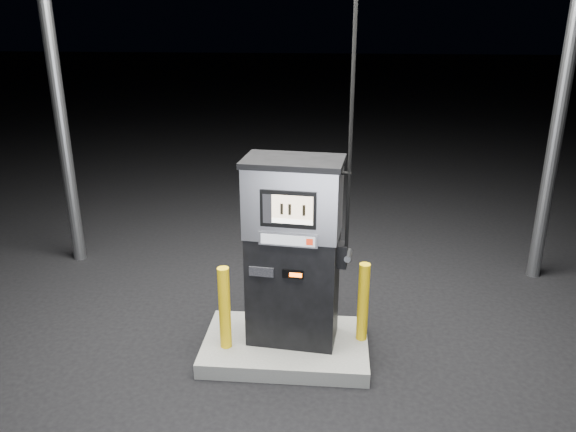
{
  "coord_description": "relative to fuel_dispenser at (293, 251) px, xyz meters",
  "views": [
    {
      "loc": [
        0.43,
        -4.72,
        3.2
      ],
      "look_at": [
        0.02,
        0.0,
        1.44
      ],
      "focal_mm": 35.0,
      "sensor_mm": 36.0,
      "label": 1
    }
  ],
  "objects": [
    {
      "name": "bollard_right",
      "position": [
        0.67,
        0.03,
        -0.53
      ],
      "size": [
        0.13,
        0.13,
        0.8
      ],
      "primitive_type": "cylinder",
      "rotation": [
        0.0,
        0.0,
        -0.27
      ],
      "color": "yellow",
      "rests_on": "pump_island"
    },
    {
      "name": "pump_island",
      "position": [
        -0.07,
        -0.06,
        -1.01
      ],
      "size": [
        1.6,
        1.0,
        0.15
      ],
      "primitive_type": "cube",
      "color": "#5F5F5B",
      "rests_on": "ground"
    },
    {
      "name": "ground",
      "position": [
        -0.07,
        -0.06,
        -1.08
      ],
      "size": [
        80.0,
        80.0,
        0.0
      ],
      "primitive_type": "plane",
      "color": "black",
      "rests_on": "ground"
    },
    {
      "name": "fuel_dispenser",
      "position": [
        0.0,
        0.0,
        0.0
      ],
      "size": [
        1.02,
        0.62,
        3.76
      ],
      "rotation": [
        0.0,
        0.0,
        -0.1
      ],
      "color": "black",
      "rests_on": "pump_island"
    },
    {
      "name": "bollard_left",
      "position": [
        -0.63,
        -0.22,
        -0.52
      ],
      "size": [
        0.13,
        0.13,
        0.83
      ],
      "primitive_type": "cylinder",
      "rotation": [
        0.0,
        0.0,
        -0.17
      ],
      "color": "yellow",
      "rests_on": "pump_island"
    }
  ]
}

